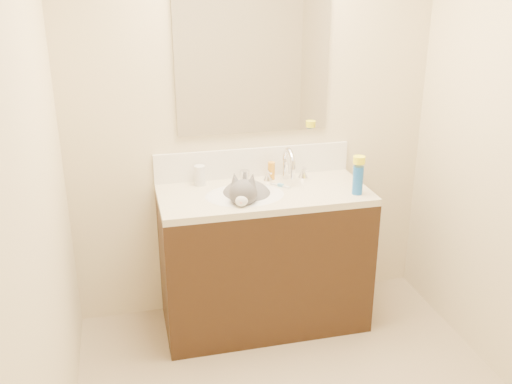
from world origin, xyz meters
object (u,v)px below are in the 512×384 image
silver_jar (245,176)px  spray_can (358,180)px  cat (246,199)px  faucet (288,167)px  pill_bottle (200,175)px  basin (245,207)px  amber_bottle (271,171)px  vanity_cabinet (264,261)px

silver_jar → spray_can: spray_can is taller
cat → faucet: bearing=48.2°
faucet → pill_bottle: faucet is taller
basin → spray_can: size_ratio=2.78×
faucet → spray_can: faucet is taller
spray_can → pill_bottle: bearing=157.2°
silver_jar → amber_bottle: 0.16m
amber_bottle → spray_can: (0.41, -0.35, 0.03)m
vanity_cabinet → silver_jar: bearing=109.4°
silver_jar → pill_bottle: bearing=-179.4°
cat → pill_bottle: 0.33m
vanity_cabinet → silver_jar: (-0.07, 0.20, 0.48)m
vanity_cabinet → amber_bottle: 0.55m
vanity_cabinet → cat: size_ratio=2.68×
cat → amber_bottle: cat is taller
vanity_cabinet → cat: 0.44m
pill_bottle → spray_can: (0.84, -0.35, 0.02)m
pill_bottle → silver_jar: (0.27, 0.00, -0.03)m
basin → spray_can: (0.62, -0.13, 0.15)m
vanity_cabinet → faucet: (0.18, 0.14, 0.54)m
basin → pill_bottle: pill_bottle is taller
basin → pill_bottle: (-0.22, 0.22, 0.13)m
basin → cat: cat is taller
cat → silver_jar: size_ratio=6.82×
faucet → pill_bottle: size_ratio=2.39×
faucet → cat: faucet is taller
silver_jar → vanity_cabinet: bearing=-70.6°
vanity_cabinet → faucet: size_ratio=4.29×
faucet → amber_bottle: (-0.09, 0.05, -0.03)m
vanity_cabinet → basin: 0.40m
silver_jar → basin: bearing=-102.6°
vanity_cabinet → spray_can: spray_can is taller
basin → amber_bottle: bearing=46.0°
pill_bottle → spray_can: spray_can is taller
basin → pill_bottle: 0.34m
faucet → pill_bottle: 0.52m
faucet → cat: bearing=-151.5°
faucet → silver_jar: 0.26m
vanity_cabinet → silver_jar: silver_jar is taller
amber_bottle → spray_can: spray_can is taller
vanity_cabinet → spray_can: bearing=-17.7°
cat → silver_jar: bearing=99.4°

